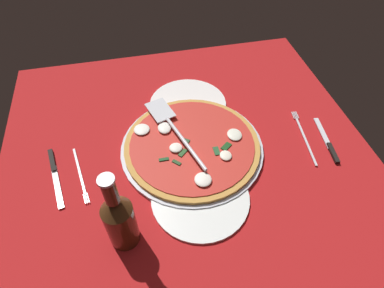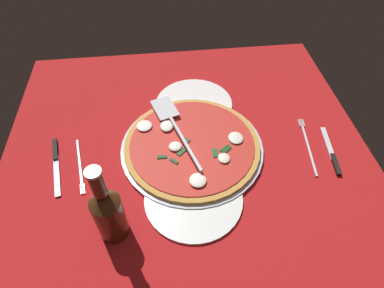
{
  "view_description": "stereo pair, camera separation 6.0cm",
  "coord_description": "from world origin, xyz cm",
  "views": [
    {
      "loc": [
        55.52,
        -11.22,
        68.86
      ],
      "look_at": [
        -1.68,
        1.48,
        2.45
      ],
      "focal_mm": 30.2,
      "sensor_mm": 36.0,
      "label": 1
    },
    {
      "loc": [
        56.52,
        -5.28,
        68.86
      ],
      "look_at": [
        -1.68,
        1.48,
        2.45
      ],
      "focal_mm": 30.2,
      "sensor_mm": 36.0,
      "label": 2
    }
  ],
  "objects": [
    {
      "name": "pizza_pan",
      "position": [
        -1.68,
        1.48,
        0.77
      ],
      "size": [
        39.33,
        39.33,
        1.35
      ],
      "primitive_type": "cylinder",
      "color": "silver",
      "rests_on": "ground_plane"
    },
    {
      "name": "place_setting_far",
      "position": [
        3.24,
        36.7,
        0.45
      ],
      "size": [
        21.94,
        15.26,
        1.4
      ],
      "rotation": [
        0.0,
        0.0,
        3.01
      ],
      "color": "white",
      "rests_on": "ground_plane"
    },
    {
      "name": "beer_bottle",
      "position": [
        20.74,
        -18.81,
        8.94
      ],
      "size": [
        6.57,
        6.57,
        22.96
      ],
      "color": "#452813",
      "rests_on": "ground_plane"
    },
    {
      "name": "checker_pattern",
      "position": [
        -0.0,
        -0.0,
        0.05
      ],
      "size": [
        101.18,
        101.18,
        0.1
      ],
      "color": "white",
      "rests_on": "ground_plane"
    },
    {
      "name": "pizza",
      "position": [
        -1.64,
        1.4,
        2.14
      ],
      "size": [
        37.31,
        37.31,
        2.38
      ],
      "color": "#C88F40",
      "rests_on": "pizza_pan"
    },
    {
      "name": "place_setting_near",
      "position": [
        -0.15,
        -32.33,
        0.46
      ],
      "size": [
        19.87,
        16.33,
        1.4
      ],
      "rotation": [
        0.0,
        0.0,
        0.19
      ],
      "color": "white",
      "rests_on": "ground_plane"
    },
    {
      "name": "dinner_plate_right",
      "position": [
        14.4,
        -0.1,
        0.6
      ],
      "size": [
        24.19,
        24.19,
        1.0
      ],
      "primitive_type": "cylinder",
      "color": "white",
      "rests_on": "ground_plane"
    },
    {
      "name": "pizza_server",
      "position": [
        -7.36,
        -2.56,
        4.17
      ],
      "size": [
        30.22,
        12.54,
        1.0
      ],
      "rotation": [
        0.0,
        0.0,
        3.45
      ],
      "color": "silver",
      "rests_on": "pizza"
    },
    {
      "name": "ground_plane",
      "position": [
        0.0,
        0.0,
        -0.4
      ],
      "size": [
        101.18,
        101.18,
        0.8
      ],
      "primitive_type": "cube",
      "color": "#A71819"
    },
    {
      "name": "dinner_plate_left",
      "position": [
        -20.09,
        4.24,
        0.6
      ],
      "size": [
        24.09,
        24.09,
        1.0
      ],
      "primitive_type": "cylinder",
      "color": "white",
      "rests_on": "ground_plane"
    }
  ]
}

